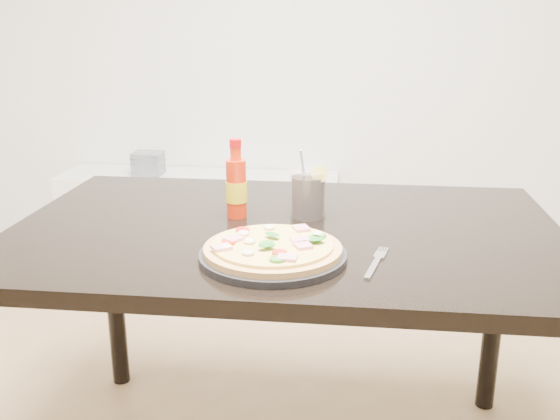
# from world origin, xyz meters

# --- Properties ---
(dining_table) EXTENTS (1.40, 0.90, 0.75)m
(dining_table) POSITION_xyz_m (-0.20, 0.60, 0.67)
(dining_table) COLOR black
(dining_table) RESTS_ON ground
(plate) EXTENTS (0.33, 0.33, 0.02)m
(plate) POSITION_xyz_m (-0.20, 0.37, 0.76)
(plate) COLOR black
(plate) RESTS_ON dining_table
(pizza) EXTENTS (0.31, 0.31, 0.03)m
(pizza) POSITION_xyz_m (-0.20, 0.37, 0.78)
(pizza) COLOR tan
(pizza) RESTS_ON plate
(hot_sauce_bottle) EXTENTS (0.06, 0.06, 0.21)m
(hot_sauce_bottle) POSITION_xyz_m (-0.33, 0.66, 0.83)
(hot_sauce_bottle) COLOR red
(hot_sauce_bottle) RESTS_ON dining_table
(cola_cup) EXTENTS (0.10, 0.10, 0.19)m
(cola_cup) POSITION_xyz_m (-0.15, 0.68, 0.81)
(cola_cup) COLOR black
(cola_cup) RESTS_ON dining_table
(fork) EXTENTS (0.06, 0.19, 0.00)m
(fork) POSITION_xyz_m (0.03, 0.37, 0.75)
(fork) COLOR silver
(fork) RESTS_ON dining_table
(media_console) EXTENTS (1.40, 0.34, 0.50)m
(media_console) POSITION_xyz_m (-0.80, 2.07, 0.25)
(media_console) COLOR white
(media_console) RESTS_ON ground
(cd_stack) EXTENTS (0.14, 0.12, 0.11)m
(cd_stack) POSITION_xyz_m (-1.05, 2.05, 0.56)
(cd_stack) COLOR slate
(cd_stack) RESTS_ON media_console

